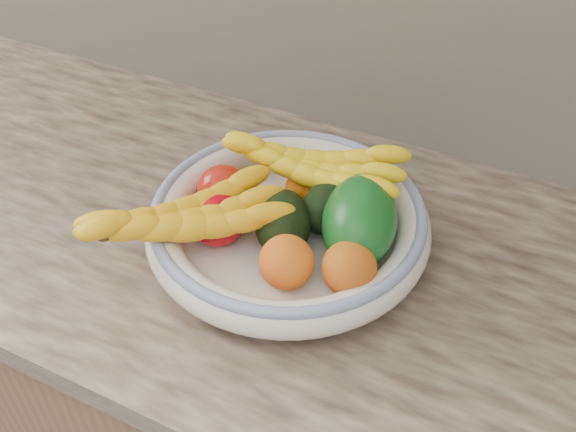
# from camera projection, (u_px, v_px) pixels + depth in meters

# --- Properties ---
(kitchen_counter) EXTENTS (2.44, 0.66, 1.40)m
(kitchen_counter) POSITION_uv_depth(u_px,v_px,m) (294.00, 403.00, 1.22)
(kitchen_counter) COLOR brown
(kitchen_counter) RESTS_ON ground
(fruit_bowl) EXTENTS (0.39, 0.39, 0.08)m
(fruit_bowl) POSITION_uv_depth(u_px,v_px,m) (288.00, 222.00, 0.88)
(fruit_bowl) COLOR silver
(fruit_bowl) RESTS_ON kitchen_counter
(clementine_back_left) EXTENTS (0.07, 0.07, 0.05)m
(clementine_back_left) POSITION_uv_depth(u_px,v_px,m) (305.00, 171.00, 0.96)
(clementine_back_left) COLOR orange
(clementine_back_left) RESTS_ON fruit_bowl
(clementine_back_right) EXTENTS (0.08, 0.08, 0.05)m
(clementine_back_right) POSITION_uv_depth(u_px,v_px,m) (333.00, 179.00, 0.94)
(clementine_back_right) COLOR #E05804
(clementine_back_right) RESTS_ON fruit_bowl
(clementine_back_mid) EXTENTS (0.06, 0.06, 0.04)m
(clementine_back_mid) POSITION_uv_depth(u_px,v_px,m) (301.00, 189.00, 0.92)
(clementine_back_mid) COLOR orange
(clementine_back_mid) RESTS_ON fruit_bowl
(clementine_extra) EXTENTS (0.06, 0.06, 0.05)m
(clementine_extra) POSITION_uv_depth(u_px,v_px,m) (318.00, 191.00, 0.92)
(clementine_extra) COLOR #F26005
(clementine_extra) RESTS_ON fruit_bowl
(tomato_left) EXTENTS (0.09, 0.09, 0.07)m
(tomato_left) POSITION_uv_depth(u_px,v_px,m) (223.00, 188.00, 0.91)
(tomato_left) COLOR #B61C0F
(tomato_left) RESTS_ON fruit_bowl
(tomato_near_left) EXTENTS (0.11, 0.11, 0.07)m
(tomato_near_left) POSITION_uv_depth(u_px,v_px,m) (217.00, 219.00, 0.86)
(tomato_near_left) COLOR #C6020C
(tomato_near_left) RESTS_ON fruit_bowl
(avocado_center) EXTENTS (0.12, 0.13, 0.08)m
(avocado_center) POSITION_uv_depth(u_px,v_px,m) (283.00, 223.00, 0.85)
(avocado_center) COLOR black
(avocado_center) RESTS_ON fruit_bowl
(avocado_right) EXTENTS (0.11, 0.13, 0.08)m
(avocado_right) POSITION_uv_depth(u_px,v_px,m) (334.00, 204.00, 0.88)
(avocado_right) COLOR black
(avocado_right) RESTS_ON fruit_bowl
(green_mango) EXTENTS (0.17, 0.18, 0.13)m
(green_mango) POSITION_uv_depth(u_px,v_px,m) (359.00, 221.00, 0.84)
(green_mango) COLOR #0F5018
(green_mango) RESTS_ON fruit_bowl
(peach_front) EXTENTS (0.09, 0.09, 0.07)m
(peach_front) POSITION_uv_depth(u_px,v_px,m) (286.00, 262.00, 0.80)
(peach_front) COLOR orange
(peach_front) RESTS_ON fruit_bowl
(peach_right) EXTENTS (0.08, 0.08, 0.07)m
(peach_right) POSITION_uv_depth(u_px,v_px,m) (349.00, 268.00, 0.79)
(peach_right) COLOR orange
(peach_right) RESTS_ON fruit_bowl
(banana_bunch_back) EXTENTS (0.29, 0.14, 0.08)m
(banana_bunch_back) POSITION_uv_depth(u_px,v_px,m) (311.00, 170.00, 0.90)
(banana_bunch_back) COLOR yellow
(banana_bunch_back) RESTS_ON fruit_bowl
(banana_bunch_front) EXTENTS (0.28, 0.29, 0.08)m
(banana_bunch_front) POSITION_uv_depth(u_px,v_px,m) (186.00, 222.00, 0.83)
(banana_bunch_front) COLOR yellow
(banana_bunch_front) RESTS_ON fruit_bowl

